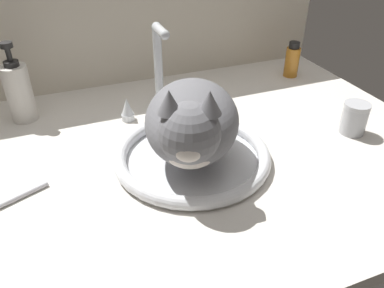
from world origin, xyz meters
TOP-DOWN VIEW (x-y plane):
  - countertop at (0.00, 0.00)cm, footprint 109.29×80.15cm
  - backsplash_wall at (0.00, 41.28)cm, footprint 109.29×2.40cm
  - sink_basin at (-2.62, -3.64)cm, footprint 32.32×32.32cm
  - faucet at (-2.62, 17.43)cm, footprint 19.89×9.15cm
  - cat at (-3.47, -5.57)cm, footprint 26.84×34.67cm
  - metal_jar at (35.82, -6.74)cm, footprint 5.79×5.79cm
  - amber_bottle at (41.35, 26.63)cm, footprint 4.17×4.17cm
  - soap_pump_bottle at (-34.32, 27.53)cm, footprint 6.07×6.07cm

SIDE VIEW (x-z plane):
  - countertop at x=0.00cm, z-range 0.00..3.00cm
  - sink_basin at x=-2.62cm, z-range 2.85..5.51cm
  - metal_jar at x=35.82cm, z-range 3.02..10.41cm
  - amber_bottle at x=41.35cm, z-range 2.65..13.11cm
  - soap_pump_bottle at x=-34.32cm, z-range 0.71..19.90cm
  - faucet at x=-2.62cm, z-range 0.22..23.09cm
  - cat at x=-3.47cm, z-range 4.13..22.09cm
  - backsplash_wall at x=0.00cm, z-range 0.00..44.02cm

